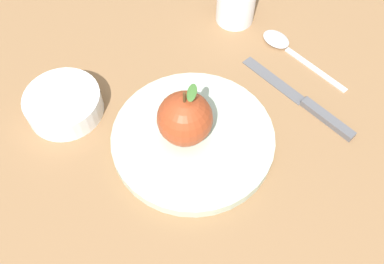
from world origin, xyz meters
TOP-DOWN VIEW (x-y plane):
  - ground_plane at (0.00, 0.00)m, footprint 2.40×2.40m
  - dinner_plate at (-0.04, 0.00)m, footprint 0.22×0.22m
  - apple at (-0.05, 0.01)m, footprint 0.07×0.07m
  - side_bowl at (-0.18, 0.13)m, footprint 0.11×0.11m
  - knife at (0.14, -0.01)m, footprint 0.08×0.20m
  - spoon at (0.17, 0.10)m, footprint 0.07×0.17m

SIDE VIEW (x-z plane):
  - ground_plane at x=0.00m, z-range 0.00..0.00m
  - knife at x=0.14m, z-range 0.00..0.01m
  - spoon at x=0.17m, z-range 0.00..0.01m
  - dinner_plate at x=-0.04m, z-range 0.00..0.02m
  - side_bowl at x=-0.18m, z-range 0.00..0.04m
  - apple at x=-0.05m, z-range 0.01..0.10m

